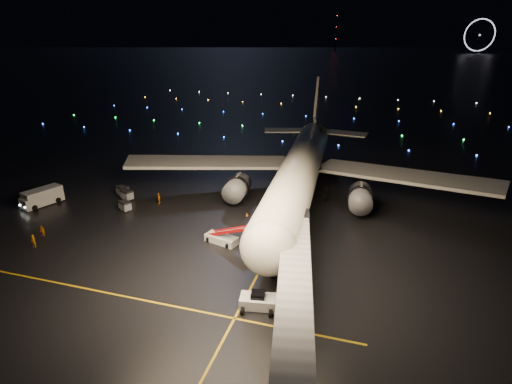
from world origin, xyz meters
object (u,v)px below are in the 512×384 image
at_px(service_truck, 43,197).
at_px(baggage_cart_0, 125,206).
at_px(crew_c, 159,198).
at_px(baggage_cart_1, 127,195).
at_px(belt_loader, 221,232).
at_px(airliner, 303,145).
at_px(pushback_tug, 258,300).
at_px(baggage_cart_2, 123,191).
at_px(crew_b, 42,231).
at_px(crew_a, 33,241).

relative_size(service_truck, baggage_cart_0, 4.14).
relative_size(crew_c, baggage_cart_1, 0.95).
bearing_deg(baggage_cart_0, belt_loader, 8.42).
height_order(belt_loader, crew_c, belt_loader).
height_order(airliner, baggage_cart_1, airliner).
bearing_deg(airliner, belt_loader, -112.17).
height_order(pushback_tug, baggage_cart_0, pushback_tug).
bearing_deg(baggage_cart_0, baggage_cart_2, 151.82).
bearing_deg(pushback_tug, baggage_cart_0, 138.37).
xyz_separation_m(belt_loader, baggage_cart_2, (-23.09, 11.06, -0.76)).
xyz_separation_m(crew_b, baggage_cart_1, (3.65, 15.35, 0.06)).
relative_size(pushback_tug, crew_b, 2.39).
bearing_deg(belt_loader, baggage_cart_2, 169.79).
distance_m(service_truck, crew_a, 15.82).
relative_size(crew_b, baggage_cart_0, 0.85).
bearing_deg(airliner, crew_b, -143.84).
distance_m(belt_loader, baggage_cart_2, 25.61).
bearing_deg(crew_c, baggage_cart_0, -63.03).
xyz_separation_m(crew_b, crew_c, (9.90, 15.36, 0.16)).
height_order(baggage_cart_0, baggage_cart_1, baggage_cart_1).
relative_size(belt_loader, baggage_cart_1, 3.37).
xyz_separation_m(airliner, baggage_cart_2, (-30.21, -10.31, -8.16)).
height_order(crew_a, baggage_cart_1, crew_a).
relative_size(baggage_cart_0, baggage_cart_1, 0.92).
xyz_separation_m(pushback_tug, service_truck, (-42.49, 15.97, 0.51)).
bearing_deg(service_truck, crew_c, 36.00).
xyz_separation_m(pushback_tug, belt_loader, (-8.82, 12.08, 0.74)).
relative_size(service_truck, crew_a, 4.25).
relative_size(crew_a, baggage_cart_0, 0.97).
relative_size(belt_loader, crew_a, 3.74).
distance_m(crew_b, baggage_cart_0, 12.72).
bearing_deg(crew_b, service_truck, 143.11).
bearing_deg(baggage_cart_2, crew_c, 15.40).
relative_size(airliner, baggage_cart_1, 31.76).
distance_m(pushback_tug, baggage_cart_0, 33.02).
bearing_deg(crew_a, airliner, 34.40).
bearing_deg(crew_c, baggage_cart_1, -109.96).
relative_size(crew_a, crew_c, 0.95).
height_order(airliner, crew_a, airliner).
bearing_deg(baggage_cart_0, airliner, 55.97).
xyz_separation_m(crew_b, baggage_cart_0, (6.03, 11.20, -0.00)).
xyz_separation_m(service_truck, crew_b, (8.60, -9.45, -0.62)).
height_order(service_truck, baggage_cart_2, service_truck).
bearing_deg(crew_a, baggage_cart_1, 73.05).
relative_size(belt_loader, crew_c, 3.53).
relative_size(service_truck, crew_c, 4.02).
xyz_separation_m(baggage_cart_0, baggage_cart_1, (-2.38, 4.14, 0.06)).
bearing_deg(airliner, baggage_cart_0, -152.75).
xyz_separation_m(crew_a, baggage_cart_1, (2.36, 18.24, -0.05)).
bearing_deg(crew_a, pushback_tug, -15.93).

